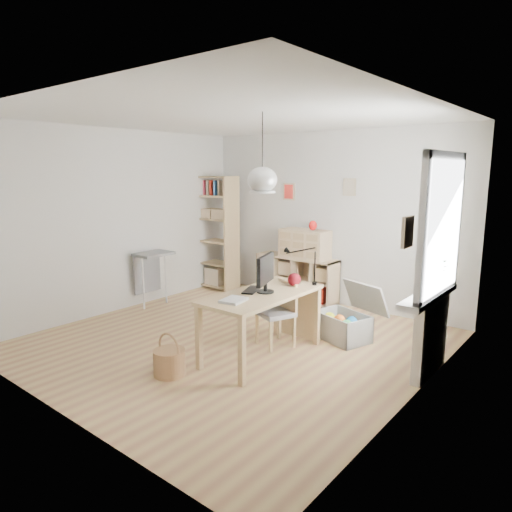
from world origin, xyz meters
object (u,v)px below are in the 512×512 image
Objects in this scene: chair at (279,309)px; drawer_chest at (305,244)px; monitor at (265,272)px; cube_shelf at (297,281)px; tall_bookshelf at (216,228)px; storage_chest at (346,321)px; desk at (262,301)px.

drawer_chest reaches higher than chair.
monitor is at bearing -66.88° from drawer_chest.
cube_shelf is 2.53m from monitor.
tall_bookshelf is 3.23m from monitor.
chair is at bearing -62.08° from cube_shelf.
storage_chest is at bearing 47.13° from monitor.
storage_chest is (3.07, -0.84, -0.86)m from tall_bookshelf.
storage_chest is 1.90× the size of monitor.
desk is 0.46m from chair.
desk is 2.48m from cube_shelf.
tall_bookshelf reaches higher than drawer_chest.
drawer_chest is (-1.34, 1.08, 0.72)m from storage_chest.
drawer_chest reaches higher than cube_shelf.
drawer_chest is at bearing -13.63° from cube_shelf.
chair reaches higher than cube_shelf.
desk is 3.27m from tall_bookshelf.
desk is at bearing -65.39° from cube_shelf.
desk is 1.66× the size of storage_chest.
chair is at bearing -64.82° from drawer_chest.
drawer_chest is (0.17, -0.04, 0.65)m from cube_shelf.
drawer_chest is at bearing 135.96° from chair.
storage_chest is 1.86m from drawer_chest.
chair reaches higher than storage_chest.
cube_shelf is 1.77m from tall_bookshelf.
drawer_chest reaches higher than desk.
storage_chest is (0.48, 1.11, -0.43)m from desk.
monitor is at bearing -56.91° from chair.
tall_bookshelf is at bearing 124.25° from monitor.
storage_chest is (0.54, 0.70, -0.22)m from chair.
monitor is (-0.46, -1.07, 0.76)m from storage_chest.
desk is 1.28m from storage_chest.
monitor is at bearing -36.30° from tall_bookshelf.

